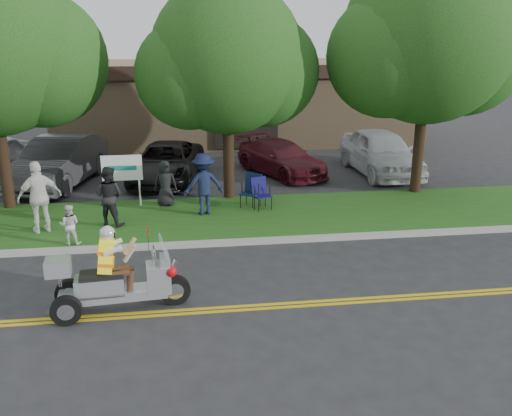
{
  "coord_description": "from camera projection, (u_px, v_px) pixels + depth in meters",
  "views": [
    {
      "loc": [
        -0.97,
        -10.31,
        5.28
      ],
      "look_at": [
        0.71,
        2.0,
        1.33
      ],
      "focal_mm": 38.0,
      "sensor_mm": 36.0,
      "label": 1
    }
  ],
  "objects": [
    {
      "name": "lawn_chair_a",
      "position": [
        252.0,
        188.0,
        17.07
      ],
      "size": [
        0.77,
        0.77,
        1.05
      ],
      "rotation": [
        0.0,
        0.0,
        -0.55
      ],
      "color": "black",
      "rests_on": "grass_verge"
    },
    {
      "name": "trike_scooter",
      "position": [
        114.0,
        282.0,
        10.74
      ],
      "size": [
        2.77,
        0.96,
        1.81
      ],
      "rotation": [
        0.0,
        0.0,
        0.09
      ],
      "color": "black",
      "rests_on": "ground"
    },
    {
      "name": "ground",
      "position": [
        236.0,
        297.0,
        11.46
      ],
      "size": [
        120.0,
        120.0,
        0.0
      ],
      "primitive_type": "plane",
      "color": "#28282B",
      "rests_on": "ground"
    },
    {
      "name": "centerline_near",
      "position": [
        239.0,
        310.0,
        10.91
      ],
      "size": [
        60.0,
        0.1,
        0.01
      ],
      "primitive_type": "cube",
      "color": "gold",
      "rests_on": "ground"
    },
    {
      "name": "spectator_adult_mid",
      "position": [
        109.0,
        196.0,
        15.28
      ],
      "size": [
        1.01,
        0.91,
        1.72
      ],
      "primitive_type": "imported",
      "rotation": [
        0.0,
        0.0,
        2.77
      ],
      "color": "black",
      "rests_on": "grass_verge"
    },
    {
      "name": "spectator_chair_a",
      "position": [
        204.0,
        184.0,
        16.24
      ],
      "size": [
        1.33,
        0.92,
        1.88
      ],
      "primitive_type": "imported",
      "rotation": [
        0.0,
        0.0,
        3.34
      ],
      "color": "#151C3B",
      "rests_on": "grass_verge"
    },
    {
      "name": "commercial_building",
      "position": [
        237.0,
        100.0,
        29.03
      ],
      "size": [
        18.0,
        8.2,
        4.0
      ],
      "color": "#9E7F5B",
      "rests_on": "ground"
    },
    {
      "name": "centerline_far",
      "position": [
        238.0,
        306.0,
        11.06
      ],
      "size": [
        60.0,
        0.1,
        0.01
      ],
      "primitive_type": "cube",
      "color": "gold",
      "rests_on": "ground"
    },
    {
      "name": "spectator_adult_right",
      "position": [
        40.0,
        197.0,
        14.73
      ],
      "size": [
        1.26,
        0.96,
        1.99
      ],
      "primitive_type": "imported",
      "rotation": [
        0.0,
        0.0,
        3.61
      ],
      "color": "white",
      "rests_on": "grass_verge"
    },
    {
      "name": "parked_car_mid",
      "position": [
        166.0,
        162.0,
        20.53
      ],
      "size": [
        3.18,
        5.41,
        1.41
      ],
      "primitive_type": "imported",
      "rotation": [
        0.0,
        0.0,
        -0.17
      ],
      "color": "black",
      "rests_on": "ground"
    },
    {
      "name": "curb",
      "position": [
        224.0,
        243.0,
        14.32
      ],
      "size": [
        60.0,
        0.25,
        0.12
      ],
      "primitive_type": "cube",
      "color": "#A8A89E",
      "rests_on": "ground"
    },
    {
      "name": "parked_car_left",
      "position": [
        59.0,
        162.0,
        19.84
      ],
      "size": [
        2.95,
        5.62,
        1.76
      ],
      "primitive_type": "imported",
      "rotation": [
        0.0,
        0.0,
        -0.21
      ],
      "color": "#2E2E31",
      "rests_on": "ground"
    },
    {
      "name": "tree_mid",
      "position": [
        229.0,
        64.0,
        17.02
      ],
      "size": [
        5.88,
        4.8,
        7.05
      ],
      "color": "#332114",
      "rests_on": "ground"
    },
    {
      "name": "lawn_chair_b",
      "position": [
        260.0,
        191.0,
        16.91
      ],
      "size": [
        0.66,
        0.67,
        0.98
      ],
      "rotation": [
        0.0,
        0.0,
        0.33
      ],
      "color": "black",
      "rests_on": "grass_verge"
    },
    {
      "name": "parked_car_right",
      "position": [
        281.0,
        158.0,
        21.51
      ],
      "size": [
        3.59,
        4.9,
        1.32
      ],
      "primitive_type": "imported",
      "rotation": [
        0.0,
        0.0,
        0.43
      ],
      "color": "#4C111B",
      "rests_on": "ground"
    },
    {
      "name": "spectator_chair_b",
      "position": [
        165.0,
        183.0,
        17.11
      ],
      "size": [
        0.73,
        0.5,
        1.46
      ],
      "primitive_type": "imported",
      "rotation": [
        0.0,
        0.0,
        3.1
      ],
      "color": "black",
      "rests_on": "grass_verge"
    },
    {
      "name": "parked_car_far_right",
      "position": [
        381.0,
        152.0,
        21.5
      ],
      "size": [
        2.22,
        5.24,
        1.77
      ],
      "primitive_type": "imported",
      "rotation": [
        0.0,
        0.0,
        0.02
      ],
      "color": "silver",
      "rests_on": "ground"
    },
    {
      "name": "tree_right",
      "position": [
        430.0,
        44.0,
        17.48
      ],
      "size": [
        6.86,
        5.6,
        8.07
      ],
      "color": "#332114",
      "rests_on": "ground"
    },
    {
      "name": "child_right",
      "position": [
        69.0,
        225.0,
        13.97
      ],
      "size": [
        0.54,
        0.43,
        1.06
      ],
      "primitive_type": "imported",
      "rotation": [
        0.0,
        0.0,
        3.09
      ],
      "color": "silver",
      "rests_on": "grass_verge"
    },
    {
      "name": "business_sign",
      "position": [
        122.0,
        171.0,
        16.94
      ],
      "size": [
        1.25,
        0.06,
        1.75
      ],
      "color": "silver",
      "rests_on": "ground"
    },
    {
      "name": "grass_verge",
      "position": [
        219.0,
        217.0,
        16.35
      ],
      "size": [
        60.0,
        4.0,
        0.1
      ],
      "primitive_type": "cube",
      "color": "#215215",
      "rests_on": "ground"
    }
  ]
}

